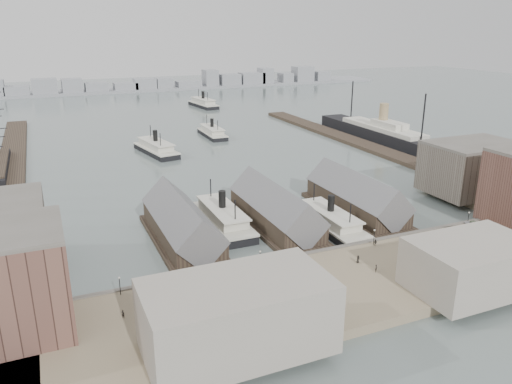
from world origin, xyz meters
name	(u,v)px	position (x,y,z in m)	size (l,w,h in m)	color
ground	(305,251)	(0.00, 0.00, 0.00)	(900.00, 900.00, 0.00)	#566361
quay	(351,284)	(0.00, -20.00, 1.00)	(180.00, 30.00, 2.00)	#7F7055
seawall	(315,255)	(0.00, -5.20, 1.15)	(180.00, 1.20, 2.30)	#59544C
west_wharf	(11,173)	(-68.00, 100.00, 0.80)	(10.00, 220.00, 1.60)	#2D231C
east_wharf	(360,143)	(78.00, 90.00, 0.80)	(10.00, 180.00, 1.60)	#2D231C
ferry_shed_west	(182,225)	(-26.00, 16.88, 4.64)	(14.00, 42.00, 12.60)	#2D231C
ferry_shed_center	(275,211)	(0.00, 16.88, 4.64)	(14.00, 42.00, 12.60)	#2D231C
ferry_shed_east	(356,198)	(26.00, 16.88, 4.64)	(14.00, 42.00, 12.60)	#2D231C
warehouse_east_back	(472,168)	(68.00, 15.00, 9.50)	(28.00, 20.00, 15.00)	#60564C
street_bldg_center	(472,265)	(20.00, -32.00, 7.00)	(24.00, 16.00, 10.00)	gray
street_bldg_west	(238,316)	(-30.00, -32.00, 8.00)	(30.00, 16.00, 12.00)	gray
lamp_post_far_w	(120,282)	(-45.00, -7.00, 4.71)	(0.44, 0.44, 3.92)	black
lamp_post_near_w	(260,256)	(-15.00, -7.00, 4.71)	(0.44, 0.44, 3.92)	black
lamp_post_near_e	(374,234)	(15.00, -7.00, 4.71)	(0.44, 0.44, 3.92)	black
lamp_post_far_e	(469,216)	(45.00, -7.00, 4.71)	(0.44, 0.44, 3.92)	black
far_shore	(107,87)	(-2.07, 334.14, 3.91)	(500.00, 40.00, 15.72)	gray
ferry_docked_west	(223,218)	(-13.00, 22.93, 2.53)	(9.07, 30.23, 10.80)	black
ferry_docked_east	(330,221)	(13.00, 9.67, 2.37)	(8.50, 28.32, 10.11)	black
ferry_open_near	(156,148)	(-11.55, 111.39, 2.52)	(14.46, 31.30, 10.77)	black
ferry_open_mid	(212,132)	(21.69, 134.93, 2.22)	(8.25, 26.61, 9.47)	black
ferry_open_far	(203,103)	(46.49, 227.51, 2.61)	(13.06, 32.08, 11.13)	black
ocean_steamer	(382,133)	(92.00, 92.31, 3.88)	(12.35, 90.22, 18.04)	black
tram	(481,236)	(39.25, -16.82, 3.93)	(4.29, 10.90, 3.77)	black
horse_cart_left	(180,293)	(-34.47, -12.34, 2.82)	(4.77, 1.95, 1.61)	black
horse_cart_center	(267,288)	(-18.06, -17.25, 2.79)	(4.93, 2.42, 1.51)	black
horse_cart_right	(428,262)	(19.37, -20.94, 2.78)	(4.77, 3.16, 1.52)	black
pedestrian_0	(123,314)	(-45.86, -15.55, 2.81)	(0.59, 0.43, 1.62)	black
pedestrian_1	(142,332)	(-43.80, -22.59, 2.88)	(0.85, 0.66, 1.75)	black
pedestrian_2	(225,283)	(-25.02, -12.27, 2.82)	(1.06, 0.61, 1.64)	black
pedestrian_3	(311,296)	(-11.52, -23.46, 2.85)	(1.00, 0.42, 1.71)	black
pedestrian_4	(358,259)	(5.84, -13.83, 2.90)	(0.88, 0.57, 1.79)	black
pedestrian_5	(376,268)	(6.92, -19.02, 2.86)	(0.63, 0.46, 1.72)	black
pedestrian_6	(375,243)	(14.80, -8.00, 2.84)	(0.82, 0.64, 1.69)	black
pedestrian_7	(477,258)	(30.85, -23.61, 2.84)	(1.08, 0.62, 1.68)	black
pedestrian_8	(466,231)	(40.03, -11.41, 2.89)	(1.05, 0.44, 1.79)	black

